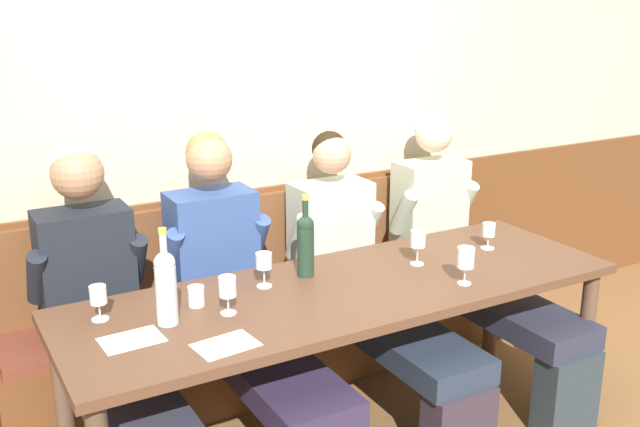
{
  "coord_description": "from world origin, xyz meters",
  "views": [
    {
      "loc": [
        -1.49,
        -2.24,
        1.92
      ],
      "look_at": [
        0.04,
        0.45,
        0.98
      ],
      "focal_mm": 41.53,
      "sensor_mm": 36.0,
      "label": 1
    }
  ],
  "objects_px": {
    "wine_glass_mid_left": "(489,231)",
    "water_tumbler_center": "(196,296)",
    "wall_bench": "(276,329)",
    "wine_glass_center_front": "(466,259)",
    "dining_table": "(347,305)",
    "wine_glass_center_rear": "(228,288)",
    "person_right_seat": "(107,323)",
    "wine_glass_by_bottle": "(264,263)",
    "person_center_left_seat": "(467,252)",
    "person_center_right_seat": "(366,278)",
    "wine_bottle_clear_water": "(306,243)",
    "person_left_seat": "(240,296)",
    "wine_glass_mid_right": "(98,297)",
    "wine_glass_left_end": "(418,240)",
    "wine_bottle_green_tall": "(166,285)"
  },
  "relations": [
    {
      "from": "wine_glass_mid_left",
      "to": "water_tumbler_center",
      "type": "relative_size",
      "value": 1.59
    },
    {
      "from": "wall_bench",
      "to": "wine_glass_center_front",
      "type": "height_order",
      "value": "wall_bench"
    },
    {
      "from": "dining_table",
      "to": "wine_glass_center_rear",
      "type": "bearing_deg",
      "value": -179.21
    },
    {
      "from": "person_right_seat",
      "to": "wine_glass_center_rear",
      "type": "relative_size",
      "value": 8.96
    },
    {
      "from": "dining_table",
      "to": "wine_glass_center_front",
      "type": "bearing_deg",
      "value": -26.59
    },
    {
      "from": "wine_glass_by_bottle",
      "to": "water_tumbler_center",
      "type": "relative_size",
      "value": 1.85
    },
    {
      "from": "wall_bench",
      "to": "person_right_seat",
      "type": "bearing_deg",
      "value": -160.19
    },
    {
      "from": "person_right_seat",
      "to": "person_center_left_seat",
      "type": "height_order",
      "value": "person_right_seat"
    },
    {
      "from": "dining_table",
      "to": "person_center_left_seat",
      "type": "xyz_separation_m",
      "value": [
        0.93,
        0.33,
        -0.04
      ]
    },
    {
      "from": "person_center_right_seat",
      "to": "wine_glass_center_front",
      "type": "height_order",
      "value": "person_center_right_seat"
    },
    {
      "from": "wine_bottle_clear_water",
      "to": "water_tumbler_center",
      "type": "xyz_separation_m",
      "value": [
        -0.52,
        -0.07,
        -0.11
      ]
    },
    {
      "from": "person_left_seat",
      "to": "person_center_right_seat",
      "type": "xyz_separation_m",
      "value": [
        0.63,
        -0.02,
        -0.03
      ]
    },
    {
      "from": "wine_glass_mid_right",
      "to": "water_tumbler_center",
      "type": "xyz_separation_m",
      "value": [
        0.35,
        -0.06,
        -0.05
      ]
    },
    {
      "from": "person_center_right_seat",
      "to": "person_center_left_seat",
      "type": "relative_size",
      "value": 0.97
    },
    {
      "from": "wine_glass_mid_right",
      "to": "wall_bench",
      "type": "bearing_deg",
      "value": 27.37
    },
    {
      "from": "person_right_seat",
      "to": "person_center_right_seat",
      "type": "relative_size",
      "value": 1.05
    },
    {
      "from": "wine_glass_mid_left",
      "to": "wine_glass_center_rear",
      "type": "xyz_separation_m",
      "value": [
        -1.34,
        -0.08,
        0.02
      ]
    },
    {
      "from": "wine_glass_center_rear",
      "to": "water_tumbler_center",
      "type": "distance_m",
      "value": 0.16
    },
    {
      "from": "wine_glass_mid_left",
      "to": "wine_glass_left_end",
      "type": "relative_size",
      "value": 0.8
    },
    {
      "from": "wine_glass_mid_left",
      "to": "wine_glass_center_rear",
      "type": "height_order",
      "value": "wine_glass_center_rear"
    },
    {
      "from": "person_center_left_seat",
      "to": "wine_bottle_clear_water",
      "type": "distance_m",
      "value": 1.06
    },
    {
      "from": "wine_glass_mid_left",
      "to": "person_center_left_seat",
      "type": "bearing_deg",
      "value": 66.93
    },
    {
      "from": "person_left_seat",
      "to": "person_center_left_seat",
      "type": "xyz_separation_m",
      "value": [
        1.26,
        -0.01,
        -0.02
      ]
    },
    {
      "from": "wall_bench",
      "to": "wine_glass_center_rear",
      "type": "height_order",
      "value": "wall_bench"
    },
    {
      "from": "dining_table",
      "to": "wall_bench",
      "type": "bearing_deg",
      "value": 90.0
    },
    {
      "from": "wine_glass_by_bottle",
      "to": "wine_glass_left_end",
      "type": "height_order",
      "value": "wine_glass_left_end"
    },
    {
      "from": "person_center_left_seat",
      "to": "wine_glass_mid_right",
      "type": "distance_m",
      "value": 1.91
    },
    {
      "from": "wall_bench",
      "to": "wine_glass_center_front",
      "type": "bearing_deg",
      "value": -64.02
    },
    {
      "from": "wine_glass_center_rear",
      "to": "wine_glass_center_front",
      "type": "bearing_deg",
      "value": -12.31
    },
    {
      "from": "person_right_seat",
      "to": "wine_glass_mid_left",
      "type": "distance_m",
      "value": 1.75
    },
    {
      "from": "wine_bottle_clear_water",
      "to": "wine_glass_center_front",
      "type": "xyz_separation_m",
      "value": [
        0.52,
        -0.41,
        -0.04
      ]
    },
    {
      "from": "person_right_seat",
      "to": "wine_glass_mid_right",
      "type": "distance_m",
      "value": 0.26
    },
    {
      "from": "wall_bench",
      "to": "wine_glass_left_end",
      "type": "distance_m",
      "value": 0.94
    },
    {
      "from": "person_right_seat",
      "to": "wine_glass_center_front",
      "type": "relative_size",
      "value": 8.37
    },
    {
      "from": "person_center_left_seat",
      "to": "wine_glass_center_rear",
      "type": "bearing_deg",
      "value": -166.82
    },
    {
      "from": "wine_glass_mid_right",
      "to": "person_right_seat",
      "type": "bearing_deg",
      "value": 71.09
    },
    {
      "from": "dining_table",
      "to": "person_right_seat",
      "type": "bearing_deg",
      "value": 158.82
    },
    {
      "from": "wine_glass_mid_right",
      "to": "wine_bottle_green_tall",
      "type": "bearing_deg",
      "value": -36.96
    },
    {
      "from": "person_right_seat",
      "to": "wine_bottle_clear_water",
      "type": "xyz_separation_m",
      "value": [
        0.81,
        -0.16,
        0.24
      ]
    },
    {
      "from": "person_left_seat",
      "to": "wine_bottle_clear_water",
      "type": "xyz_separation_m",
      "value": [
        0.24,
        -0.16,
        0.25
      ]
    },
    {
      "from": "wine_glass_mid_left",
      "to": "wine_glass_center_rear",
      "type": "bearing_deg",
      "value": -176.8
    },
    {
      "from": "dining_table",
      "to": "wine_glass_left_end",
      "type": "height_order",
      "value": "wine_glass_left_end"
    },
    {
      "from": "wine_bottle_clear_water",
      "to": "water_tumbler_center",
      "type": "bearing_deg",
      "value": -172.38
    },
    {
      "from": "wine_glass_by_bottle",
      "to": "wine_glass_center_rear",
      "type": "height_order",
      "value": "wine_glass_center_rear"
    },
    {
      "from": "person_center_left_seat",
      "to": "water_tumbler_center",
      "type": "xyz_separation_m",
      "value": [
        -1.54,
        -0.21,
        0.16
      ]
    },
    {
      "from": "wine_glass_left_end",
      "to": "wine_glass_mid_left",
      "type": "bearing_deg",
      "value": 0.65
    },
    {
      "from": "wine_glass_center_rear",
      "to": "wine_glass_left_end",
      "type": "relative_size",
      "value": 0.95
    },
    {
      "from": "wall_bench",
      "to": "wine_glass_left_end",
      "type": "xyz_separation_m",
      "value": [
        0.4,
        -0.61,
        0.59
      ]
    },
    {
      "from": "wine_bottle_clear_water",
      "to": "wine_glass_by_bottle",
      "type": "distance_m",
      "value": 0.21
    },
    {
      "from": "wine_glass_by_bottle",
      "to": "water_tumbler_center",
      "type": "distance_m",
      "value": 0.32
    }
  ]
}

